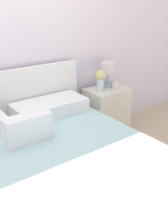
{
  "coord_description": "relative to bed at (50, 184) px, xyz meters",
  "views": [
    {
      "loc": [
        -0.76,
        -2.43,
        1.59
      ],
      "look_at": [
        0.62,
        -0.57,
        0.59
      ],
      "focal_mm": 42.0,
      "sensor_mm": 36.0,
      "label": 1
    }
  ],
  "objects": [
    {
      "name": "alarm_clock",
      "position": [
        1.33,
        0.72,
        0.36
      ],
      "size": [
        0.06,
        0.05,
        0.06
      ],
      "color": "white",
      "rests_on": "nightstand"
    },
    {
      "name": "nightstand",
      "position": [
        1.24,
        0.76,
        0.03
      ],
      "size": [
        0.49,
        0.39,
        0.6
      ],
      "color": "silver",
      "rests_on": "ground_plane"
    },
    {
      "name": "table_lamp",
      "position": [
        1.3,
        0.83,
        0.53
      ],
      "size": [
        0.18,
        0.18,
        0.3
      ],
      "color": "#A8B2BC",
      "rests_on": "nightstand"
    },
    {
      "name": "bed",
      "position": [
        0.0,
        0.0,
        0.0
      ],
      "size": [
        1.8,
        2.08,
        0.96
      ],
      "color": "white",
      "rests_on": "ground_plane"
    },
    {
      "name": "ground_plane",
      "position": [
        0.0,
        0.96,
        -0.28
      ],
      "size": [
        12.0,
        12.0,
        0.0
      ],
      "primitive_type": "plane",
      "color": "#CCB28E"
    },
    {
      "name": "flower_vase",
      "position": [
        1.13,
        0.76,
        0.47
      ],
      "size": [
        0.12,
        0.12,
        0.24
      ],
      "color": "silver",
      "rests_on": "nightstand"
    }
  ]
}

